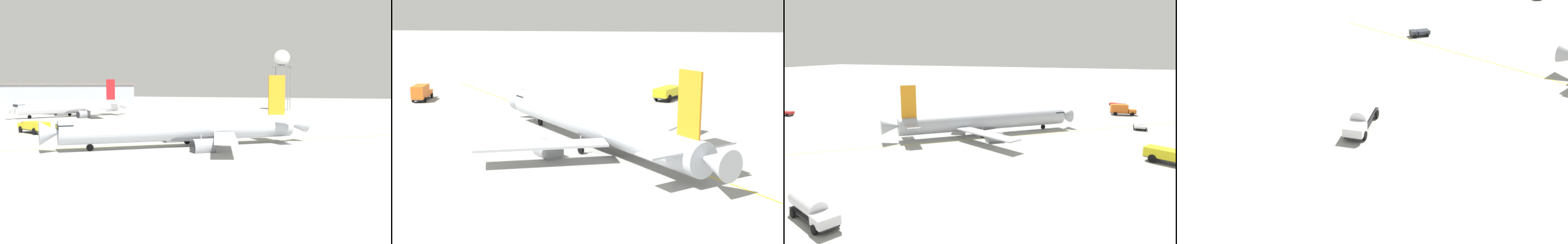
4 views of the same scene
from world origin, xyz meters
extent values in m
cube|color=#232326|center=(-10.01, -51.11, 0.65)|extent=(8.85, 5.43, 0.20)
cube|color=silver|center=(-7.10, -52.39, 1.30)|extent=(3.19, 3.21, 1.10)
cube|color=black|center=(-6.09, -52.84, 1.47)|extent=(0.90, 1.92, 0.62)
cylinder|color=silver|center=(-11.20, -50.59, 1.81)|extent=(6.48, 4.42, 2.12)
cylinder|color=black|center=(-6.71, -51.22, 0.55)|extent=(1.12, 0.70, 1.10)
cylinder|color=black|center=(-7.70, -53.47, 0.55)|extent=(1.12, 0.70, 1.10)
cylinder|color=black|center=(-12.08, -48.86, 0.55)|extent=(1.12, 0.70, 1.10)
cylinder|color=black|center=(-13.07, -51.11, 0.55)|extent=(1.12, 0.70, 1.10)
cube|color=#232326|center=(-44.21, -35.27, 0.42)|extent=(2.11, 3.91, 0.20)
cube|color=#2D333D|center=(-43.99, -36.55, 0.87)|extent=(1.93, 1.40, 0.70)
cube|color=black|center=(-43.91, -37.00, 0.97)|extent=(1.48, 0.33, 0.39)
cube|color=#2D333D|center=(-44.32, -34.62, 0.82)|extent=(2.15, 2.66, 0.60)
cylinder|color=black|center=(-43.12, -36.40, 0.32)|extent=(0.38, 0.68, 0.64)
cylinder|color=black|center=(-44.86, -36.70, 0.32)|extent=(0.38, 0.68, 0.64)
cylinder|color=black|center=(-43.54, -33.95, 0.32)|extent=(0.38, 0.68, 0.64)
cylinder|color=black|center=(-45.28, -34.24, 0.32)|extent=(0.38, 0.68, 0.64)
camera|label=1|loc=(-34.04, 73.95, 10.34)|focal=46.46mm
camera|label=2|loc=(-72.50, -10.03, 18.26)|focal=48.91mm
camera|label=3|loc=(20.57, -81.07, 19.35)|focal=33.44mm
camera|label=4|loc=(44.30, -58.39, 29.95)|focal=45.34mm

